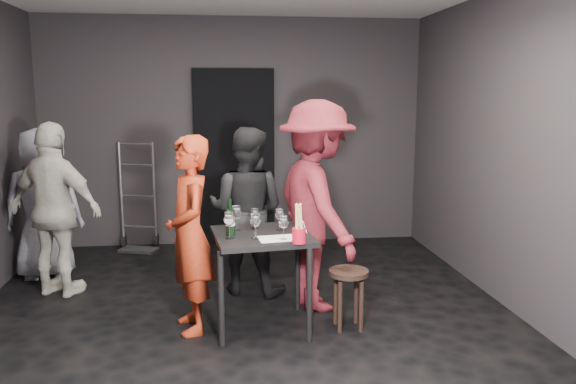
{
  "coord_description": "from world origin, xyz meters",
  "views": [
    {
      "loc": [
        -0.15,
        -4.26,
        1.8
      ],
      "look_at": [
        0.39,
        0.25,
        1.01
      ],
      "focal_mm": 35.0,
      "sensor_mm": 36.0,
      "label": 1
    }
  ],
  "objects": [
    {
      "name": "wine_glass_c",
      "position": [
        0.1,
        0.07,
        0.84
      ],
      "size": [
        0.09,
        0.09,
        0.18
      ],
      "primitive_type": null,
      "rotation": [
        0.0,
        0.0,
        0.34
      ],
      "color": "white",
      "rests_on": "tasting_table"
    },
    {
      "name": "wine_glass_d",
      "position": [
        0.09,
        -0.23,
        0.85
      ],
      "size": [
        0.1,
        0.1,
        0.21
      ],
      "primitive_type": null,
      "rotation": [
        0.0,
        0.0,
        -0.39
      ],
      "color": "white",
      "rests_on": "tasting_table"
    },
    {
      "name": "reserved_card",
      "position": [
        0.44,
        -0.07,
        0.8
      ],
      "size": [
        0.09,
        0.13,
        0.1
      ],
      "primitive_type": null,
      "rotation": [
        0.0,
        0.0,
        0.08
      ],
      "color": "white",
      "rests_on": "tasting_table"
    },
    {
      "name": "bystander_cream",
      "position": [
        -1.63,
        0.84,
        0.82
      ],
      "size": [
        1.07,
        0.81,
        1.64
      ],
      "primitive_type": "imported",
      "rotation": [
        0.0,
        0.0,
        2.72
      ],
      "color": "beige",
      "rests_on": "floor"
    },
    {
      "name": "woman_black",
      "position": [
        0.06,
        0.73,
        0.77
      ],
      "size": [
        0.85,
        0.66,
        1.53
      ],
      "primitive_type": "imported",
      "rotation": [
        0.0,
        0.0,
        2.75
      ],
      "color": "black",
      "rests_on": "floor"
    },
    {
      "name": "floor",
      "position": [
        0.0,
        0.0,
        0.0
      ],
      "size": [
        4.5,
        5.0,
        0.02
      ],
      "primitive_type": "cube",
      "color": "black",
      "rests_on": "ground"
    },
    {
      "name": "wine_glass_e",
      "position": [
        0.29,
        -0.29,
        0.85
      ],
      "size": [
        0.1,
        0.1,
        0.19
      ],
      "primitive_type": null,
      "rotation": [
        0.0,
        0.0,
        0.39
      ],
      "color": "white",
      "rests_on": "tasting_table"
    },
    {
      "name": "wine_bottle",
      "position": [
        -0.1,
        -0.12,
        0.86
      ],
      "size": [
        0.07,
        0.07,
        0.28
      ],
      "rotation": [
        0.0,
        0.0,
        0.43
      ],
      "color": "black",
      "rests_on": "tasting_table"
    },
    {
      "name": "wine_glass_f",
      "position": [
        0.29,
        -0.0,
        0.84
      ],
      "size": [
        0.09,
        0.09,
        0.19
      ],
      "primitive_type": null,
      "rotation": [
        0.0,
        0.0,
        -0.33
      ],
      "color": "white",
      "rests_on": "tasting_table"
    },
    {
      "name": "wallbox_upper",
      "position": [
        0.85,
        2.45,
        1.45
      ],
      "size": [
        0.12,
        0.06,
        0.12
      ],
      "primitive_type": "cube",
      "color": "#B7B7B2",
      "rests_on": "wall_back"
    },
    {
      "name": "wine_glass_b",
      "position": [
        -0.05,
        0.03,
        0.86
      ],
      "size": [
        0.09,
        0.09,
        0.22
      ],
      "primitive_type": null,
      "rotation": [
        0.0,
        0.0,
        -0.06
      ],
      "color": "white",
      "rests_on": "tasting_table"
    },
    {
      "name": "stool",
      "position": [
        0.8,
        -0.2,
        0.36
      ],
      "size": [
        0.31,
        0.31,
        0.47
      ],
      "rotation": [
        0.0,
        0.0,
        0.05
      ],
      "color": "black",
      "rests_on": "floor"
    },
    {
      "name": "man_maroon",
      "position": [
        0.63,
        0.27,
        1.04
      ],
      "size": [
        0.95,
        1.45,
        2.07
      ],
      "primitive_type": "imported",
      "rotation": [
        0.0,
        0.0,
        1.84
      ],
      "color": "maroon",
      "rests_on": "floor"
    },
    {
      "name": "wall_back",
      "position": [
        0.0,
        2.5,
        1.35
      ],
      "size": [
        4.5,
        0.04,
        2.7
      ],
      "primitive_type": "cube",
      "color": "black",
      "rests_on": "ground"
    },
    {
      "name": "server_red",
      "position": [
        -0.4,
        -0.08,
        0.76
      ],
      "size": [
        0.48,
        0.62,
        1.51
      ],
      "primitive_type": "imported",
      "rotation": [
        0.0,
        0.0,
        -1.33
      ],
      "color": "#A62C12",
      "rests_on": "floor"
    },
    {
      "name": "bystander_grey",
      "position": [
        -1.9,
        1.36,
        0.74
      ],
      "size": [
        0.75,
        0.45,
        1.48
      ],
      "primitive_type": "imported",
      "rotation": [
        0.0,
        0.0,
        3.22
      ],
      "color": "gray",
      "rests_on": "floor"
    },
    {
      "name": "doorway",
      "position": [
        0.0,
        2.44,
        1.05
      ],
      "size": [
        0.95,
        0.1,
        2.1
      ],
      "primitive_type": "cube",
      "color": "black",
      "rests_on": "ground"
    },
    {
      "name": "tasting_mat",
      "position": [
        0.25,
        -0.26,
        0.75
      ],
      "size": [
        0.32,
        0.23,
        0.0
      ],
      "primitive_type": "cube",
      "rotation": [
        0.0,
        0.0,
        0.12
      ],
      "color": "white",
      "rests_on": "tasting_table"
    },
    {
      "name": "tasting_table",
      "position": [
        0.15,
        -0.09,
        0.65
      ],
      "size": [
        0.72,
        0.72,
        0.75
      ],
      "rotation": [
        0.0,
        0.0,
        0.12
      ],
      "color": "black",
      "rests_on": "floor"
    },
    {
      "name": "wall_front",
      "position": [
        0.0,
        -2.5,
        1.35
      ],
      "size": [
        4.5,
        0.04,
        2.7
      ],
      "primitive_type": "cube",
      "color": "black",
      "rests_on": "ground"
    },
    {
      "name": "wine_glass_a",
      "position": [
        -0.1,
        -0.22,
        0.86
      ],
      "size": [
        0.09,
        0.09,
        0.22
      ],
      "primitive_type": null,
      "rotation": [
        0.0,
        0.0,
        -0.01
      ],
      "color": "white",
      "rests_on": "tasting_table"
    },
    {
      "name": "breadstick_cup",
      "position": [
        0.39,
        -0.4,
        0.89
      ],
      "size": [
        0.1,
        0.1,
        0.31
      ],
      "rotation": [
        0.0,
        0.0,
        0.21
      ],
      "color": "red",
      "rests_on": "tasting_table"
    },
    {
      "name": "wall_right",
      "position": [
        2.25,
        0.0,
        1.35
      ],
      "size": [
        0.04,
        5.0,
        2.7
      ],
      "primitive_type": "cube",
      "color": "black",
      "rests_on": "ground"
    },
    {
      "name": "hand_truck",
      "position": [
        -1.13,
        2.31,
        0.23
      ],
      "size": [
        0.42,
        0.35,
        1.26
      ],
      "rotation": [
        0.0,
        0.0,
        -0.33
      ],
      "color": "#B2B2B7",
      "rests_on": "floor"
    },
    {
      "name": "wallbox_lower",
      "position": [
        1.05,
        2.45,
        1.4
      ],
      "size": [
        0.1,
        0.06,
        0.14
      ],
      "primitive_type": "cube",
      "color": "#B7B7B2",
      "rests_on": "wall_back"
    }
  ]
}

